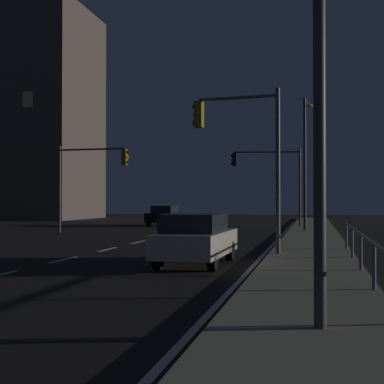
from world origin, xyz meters
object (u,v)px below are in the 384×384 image
at_px(traffic_light_mid_left, 270,171).
at_px(street_lamp_median, 297,20).
at_px(car, 196,238).
at_px(street_lamp_far_end, 305,152).
at_px(traffic_light_far_right, 89,170).
at_px(traffic_light_mid_right, 241,140).
at_px(car_oncoming, 164,215).

distance_m(traffic_light_mid_left, street_lamp_median, 32.14).
xyz_separation_m(car, street_lamp_far_end, (3.03, 18.45, 4.17)).
bearing_deg(street_lamp_median, traffic_light_far_right, 119.49).
bearing_deg(traffic_light_mid_right, street_lamp_median, -78.45).
distance_m(car_oncoming, traffic_light_far_right, 10.82).
xyz_separation_m(street_lamp_median, street_lamp_far_end, (-0.27, 26.63, 0.30)).
height_order(traffic_light_mid_left, street_lamp_far_end, street_lamp_far_end).
bearing_deg(traffic_light_far_right, car, -56.79).
height_order(car, car_oncoming, same).
bearing_deg(street_lamp_far_end, car_oncoming, 148.40).
relative_size(car_oncoming, traffic_light_mid_left, 0.79).
distance_m(traffic_light_mid_left, traffic_light_mid_right, 20.96).
bearing_deg(car_oncoming, street_lamp_median, -71.52).
height_order(traffic_light_far_right, traffic_light_mid_right, traffic_light_mid_right).
bearing_deg(traffic_light_far_right, street_lamp_median, -60.51).
bearing_deg(car, street_lamp_far_end, 80.68).
relative_size(traffic_light_far_right, street_lamp_far_end, 0.65).
height_order(traffic_light_far_right, street_lamp_far_end, street_lamp_far_end).
bearing_deg(street_lamp_median, street_lamp_far_end, 90.57).
height_order(traffic_light_mid_left, street_lamp_median, street_lamp_median).
relative_size(car, traffic_light_mid_left, 0.80).
distance_m(traffic_light_mid_left, street_lamp_far_end, 6.04).
bearing_deg(traffic_light_mid_left, car_oncoming, 170.96).
xyz_separation_m(car_oncoming, street_lamp_far_end, (10.87, -6.69, 4.17)).
height_order(car, traffic_light_mid_right, traffic_light_mid_right).
relative_size(car_oncoming, traffic_light_mid_right, 0.77).
relative_size(street_lamp_median, street_lamp_far_end, 0.92).
distance_m(traffic_light_mid_left, traffic_light_far_right, 13.53).
xyz_separation_m(car_oncoming, traffic_light_mid_left, (8.26, -1.31, 3.31)).
bearing_deg(traffic_light_mid_right, traffic_light_mid_left, 91.70).
distance_m(car, traffic_light_mid_right, 4.50).
height_order(traffic_light_far_right, street_lamp_median, street_lamp_median).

